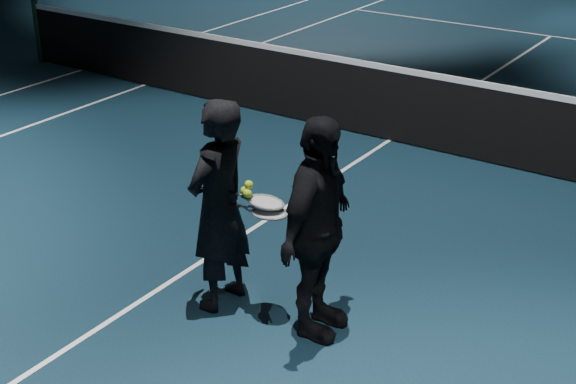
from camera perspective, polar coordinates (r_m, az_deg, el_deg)
name	(u,v)px	position (r m, az deg, el deg)	size (l,w,h in m)	color
floor	(390,141)	(10.01, 7.23, 3.65)	(36.00, 36.00, 0.00)	black
court_lines	(390,140)	(10.01, 7.23, 3.67)	(10.98, 23.78, 0.01)	white
net_post_left	(38,29)	(13.80, -17.38, 11.02)	(0.10, 0.10, 1.10)	black
net_mesh	(392,106)	(9.86, 7.37, 6.09)	(12.80, 0.02, 0.86)	black
net_tape	(394,69)	(9.72, 7.52, 8.68)	(12.80, 0.03, 0.07)	white
player_a	(219,206)	(6.24, -4.95, -1.01)	(0.64, 0.42, 1.74)	black
player_b	(317,230)	(5.87, 2.09, -2.69)	(1.02, 0.43, 1.74)	black
racket_lower	(269,213)	(6.01, -1.33, -1.50)	(0.68, 0.22, 0.03)	black
racket_upper	(266,202)	(6.04, -1.57, -0.73)	(0.68, 0.22, 0.03)	black
tennis_balls	(247,190)	(6.04, -2.94, 0.15)	(0.12, 0.10, 0.12)	yellow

